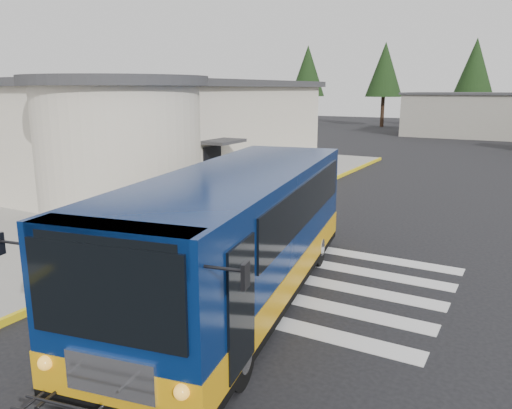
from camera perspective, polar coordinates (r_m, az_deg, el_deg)
The scene contains 9 objects.
ground at distance 13.17m, azimuth 6.41°, elevation -7.27°, with size 140.00×140.00×0.00m, color black.
sidewalk at distance 21.12m, azimuth -12.14°, elevation 0.54°, with size 10.00×34.00×0.15m, color gray.
curb_strip at distance 18.29m, azimuth -0.38°, elevation -1.09°, with size 0.12×34.00×0.16m, color yellow.
station_building at distance 24.12m, azimuth -11.17°, elevation 8.11°, with size 12.70×18.70×4.80m.
crosswalk at distance 12.68m, azimuth 2.88°, elevation -7.99°, with size 8.00×5.35×0.01m.
transit_bus at distance 10.78m, azimuth -2.12°, elevation -4.12°, with size 4.81×10.47×2.87m.
pedestrian_a at distance 13.65m, azimuth -14.63°, elevation -2.46°, with size 0.62×0.41×1.70m, color black.
pedestrian_b at distance 16.03m, azimuth -20.72°, elevation -0.42°, with size 0.88×0.68×1.80m, color black.
bollard at distance 13.04m, azimuth -15.81°, elevation -4.75°, with size 0.09×0.09×1.06m, color black.
Camera 1 is at (4.72, -11.41, 4.57)m, focal length 35.00 mm.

